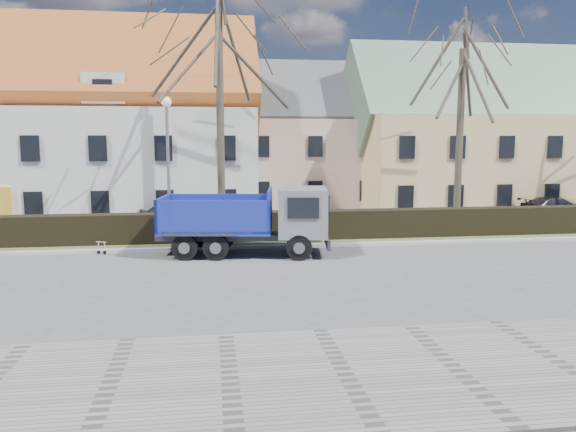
{
  "coord_description": "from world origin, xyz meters",
  "views": [
    {
      "loc": [
        -2.52,
        -18.62,
        4.59
      ],
      "look_at": [
        0.45,
        2.79,
        1.6
      ],
      "focal_mm": 35.0,
      "sensor_mm": 36.0,
      "label": 1
    }
  ],
  "objects": [
    {
      "name": "building_white",
      "position": [
        -13.0,
        16.0,
        4.75
      ],
      "size": [
        26.8,
        10.8,
        9.5
      ],
      "primitive_type": null,
      "color": "silver",
      "rests_on": "ground"
    },
    {
      "name": "tree_2",
      "position": [
        10.0,
        8.5,
        5.5
      ],
      "size": [
        8.0,
        8.0,
        11.0
      ],
      "primitive_type": null,
      "color": "#3F362B",
      "rests_on": "ground"
    },
    {
      "name": "parked_car_a",
      "position": [
        -4.25,
        11.4,
        0.7
      ],
      "size": [
        4.43,
        2.87,
        1.4
      ],
      "primitive_type": "imported",
      "rotation": [
        0.0,
        0.0,
        1.89
      ],
      "color": "black",
      "rests_on": "ground"
    },
    {
      "name": "building_pink",
      "position": [
        4.0,
        20.0,
        4.0
      ],
      "size": [
        10.8,
        8.8,
        8.0
      ],
      "primitive_type": null,
      "color": "#D7AE98",
      "rests_on": "ground"
    },
    {
      "name": "dump_truck",
      "position": [
        -1.43,
        3.38,
        1.38
      ],
      "size": [
        7.19,
        3.5,
        2.76
      ],
      "primitive_type": null,
      "rotation": [
        0.0,
        0.0,
        -0.14
      ],
      "color": "navy",
      "rests_on": "ground"
    },
    {
      "name": "curb_far",
      "position": [
        0.0,
        4.6,
        0.06
      ],
      "size": [
        80.0,
        0.3,
        0.12
      ],
      "primitive_type": "cube",
      "color": "#AEAEAD",
      "rests_on": "ground"
    },
    {
      "name": "parked_car_b",
      "position": [
        17.38,
        11.36,
        0.61
      ],
      "size": [
        4.39,
        2.27,
        1.22
      ],
      "primitive_type": "imported",
      "rotation": [
        0.0,
        0.0,
        1.71
      ],
      "color": "black",
      "rests_on": "ground"
    },
    {
      "name": "sidewalk_near",
      "position": [
        0.0,
        -8.5,
        0.04
      ],
      "size": [
        80.0,
        5.0,
        0.08
      ],
      "primitive_type": "cube",
      "color": "gray",
      "rests_on": "ground"
    },
    {
      "name": "ground",
      "position": [
        0.0,
        0.0,
        0.0
      ],
      "size": [
        120.0,
        120.0,
        0.0
      ],
      "primitive_type": "plane",
      "color": "#4F4F52"
    },
    {
      "name": "building_yellow",
      "position": [
        16.0,
        17.0,
        4.25
      ],
      "size": [
        18.8,
        10.8,
        8.5
      ],
      "primitive_type": null,
      "color": "#DEB77A",
      "rests_on": "ground"
    },
    {
      "name": "grass_strip",
      "position": [
        0.0,
        6.2,
        0.05
      ],
      "size": [
        80.0,
        3.0,
        0.1
      ],
      "primitive_type": "cube",
      "color": "#4B542F",
      "rests_on": "ground"
    },
    {
      "name": "hedge",
      "position": [
        0.0,
        6.0,
        0.65
      ],
      "size": [
        60.0,
        0.9,
        1.3
      ],
      "primitive_type": "cube",
      "color": "black",
      "rests_on": "ground"
    },
    {
      "name": "cart_frame",
      "position": [
        -7.05,
        4.26,
        0.29
      ],
      "size": [
        0.73,
        0.58,
        0.58
      ],
      "primitive_type": null,
      "rotation": [
        0.0,
        0.0,
        -0.39
      ],
      "color": "silver",
      "rests_on": "ground"
    },
    {
      "name": "streetlight",
      "position": [
        -4.37,
        7.0,
        3.25
      ],
      "size": [
        0.51,
        0.51,
        6.49
      ],
      "primitive_type": null,
      "color": "gray",
      "rests_on": "ground"
    },
    {
      "name": "tree_1",
      "position": [
        -2.0,
        8.5,
        6.33
      ],
      "size": [
        9.2,
        9.2,
        12.65
      ],
      "primitive_type": null,
      "color": "#3F362B",
      "rests_on": "ground"
    }
  ]
}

